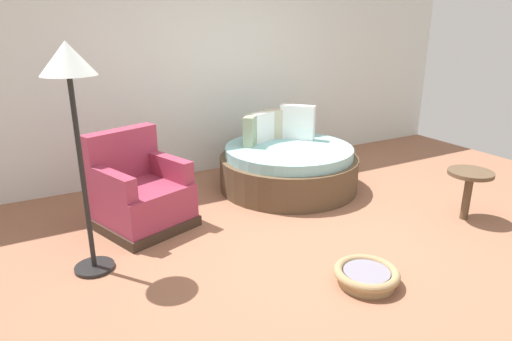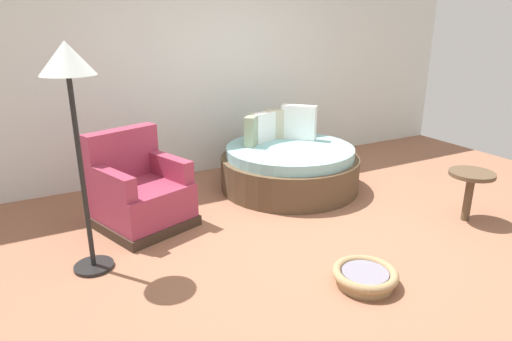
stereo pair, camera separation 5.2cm
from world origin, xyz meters
The scene contains 7 objects.
ground_plane centered at (0.00, 0.00, -0.01)m, with size 8.00×8.00×0.02m, color #936047.
back_wall centered at (0.00, 2.35, 1.42)m, with size 8.00×0.12×2.84m, color silver.
round_daybed centered at (0.52, 1.21, 0.27)m, with size 1.66×1.66×0.95m.
red_armchair centered at (-1.35, 1.02, 0.33)m, with size 1.01×1.01×0.94m.
pet_basket centered at (-0.11, -0.87, 0.07)m, with size 0.51×0.51×0.13m.
side_table centered at (1.61, -0.46, 0.43)m, with size 0.44×0.44×0.52m.
floor_lamp centered at (-1.92, 0.38, 1.53)m, with size 0.40×0.40×1.82m.
Camera 1 is at (-2.32, -3.09, 1.96)m, focal length 31.22 mm.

